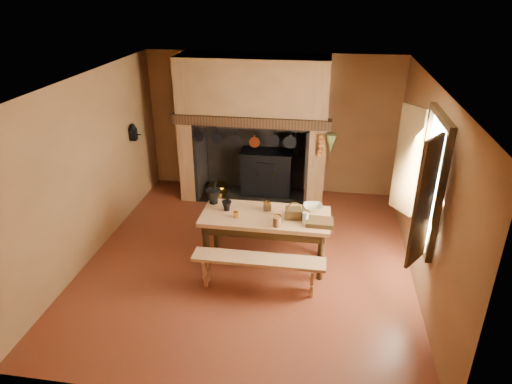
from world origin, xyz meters
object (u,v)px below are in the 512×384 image
iron_range (267,172)px  bench_front (258,266)px  work_table (266,222)px  wicker_basket (294,213)px  coffee_grinder (267,206)px  mixing_bowl (313,207)px

iron_range → bench_front: (0.31, -3.20, -0.09)m
work_table → wicker_basket: size_ratio=6.91×
bench_front → coffee_grinder: (0.00, 0.87, 0.51)m
coffee_grinder → work_table: bearing=-104.2°
bench_front → mixing_bowl: size_ratio=6.31×
iron_range → mixing_bowl: bearing=-65.7°
iron_range → wicker_basket: size_ratio=5.73×
mixing_bowl → wicker_basket: wicker_basket is taller
iron_range → work_table: iron_range is taller
iron_range → bench_front: iron_range is taller
work_table → wicker_basket: (0.43, -0.03, 0.22)m
work_table → bench_front: size_ratio=1.03×
iron_range → work_table: (0.31, -2.49, 0.22)m
bench_front → coffee_grinder: size_ratio=10.87×
iron_range → coffee_grinder: iron_range is taller
work_table → coffee_grinder: coffee_grinder is taller
bench_front → wicker_basket: size_ratio=6.69×
bench_front → coffee_grinder: 1.01m
coffee_grinder → wicker_basket: bearing=-37.3°
coffee_grinder → mixing_bowl: coffee_grinder is taller
coffee_grinder → iron_range: bearing=84.6°
iron_range → work_table: bearing=-83.0°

